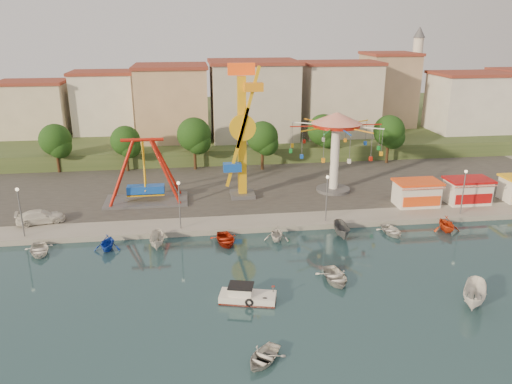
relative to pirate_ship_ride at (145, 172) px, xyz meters
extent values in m
plane|color=#15303B|center=(12.24, -22.06, -4.39)|extent=(200.00, 200.00, 0.00)
cube|color=#9E998E|center=(12.24, 39.94, -4.09)|extent=(200.00, 100.00, 0.60)
cube|color=#4C4944|center=(12.24, 7.94, -3.79)|extent=(90.00, 28.00, 0.01)
cube|color=#384C26|center=(12.24, 44.94, -2.89)|extent=(200.00, 60.00, 3.00)
cube|color=#59595E|center=(0.00, 0.00, -3.64)|extent=(10.00, 5.00, 0.30)
cube|color=blue|center=(0.00, 0.00, -2.19)|extent=(4.50, 1.40, 1.00)
cylinder|color=#AB1A0D|center=(0.00, 0.00, 4.01)|extent=(5.00, 0.40, 0.40)
cube|color=#59595E|center=(11.95, 0.46, -3.54)|extent=(3.00, 3.00, 0.50)
cube|color=yellow|center=(11.95, 0.46, 3.71)|extent=(1.00, 1.00, 15.00)
cube|color=#DE400C|center=(11.95, 0.46, 12.01)|extent=(3.20, 0.50, 1.40)
cylinder|color=yellow|center=(11.95, -0.34, 5.21)|extent=(3.20, 0.50, 3.20)
cube|color=yellow|center=(12.61, -0.54, 7.62)|extent=(3.00, 0.35, 9.73)
cube|color=orange|center=(13.28, -0.54, 10.03)|extent=(2.20, 1.20, 1.00)
cylinder|color=#59595E|center=(23.97, 0.99, -3.59)|extent=(4.40, 4.40, 0.40)
cylinder|color=white|center=(23.97, 0.99, 0.71)|extent=(1.10, 1.10, 9.00)
cylinder|color=#AB1A0D|center=(23.97, 0.99, 5.01)|extent=(6.00, 6.00, 0.50)
cone|color=red|center=(23.97, 0.99, 5.91)|extent=(6.40, 6.40, 1.40)
cube|color=white|center=(32.37, -5.56, -2.39)|extent=(5.00, 3.00, 2.80)
cube|color=#F24A15|center=(32.37, -5.56, -0.84)|extent=(5.40, 3.40, 0.25)
cube|color=red|center=(32.37, -7.26, -1.19)|extent=(5.00, 0.77, 0.43)
cube|color=white|center=(38.90, -5.56, -2.39)|extent=(5.00, 3.00, 2.80)
cube|color=#A80D0F|center=(38.90, -5.56, -0.84)|extent=(5.40, 3.40, 0.25)
cube|color=red|center=(38.90, -7.26, -1.19)|extent=(5.00, 0.77, 0.43)
cylinder|color=#59595E|center=(-11.76, -9.06, -1.29)|extent=(0.14, 0.14, 5.00)
cylinder|color=#59595E|center=(4.24, -9.06, -1.29)|extent=(0.14, 0.14, 5.00)
cylinder|color=#59595E|center=(20.24, -9.06, -1.29)|extent=(0.14, 0.14, 5.00)
cylinder|color=#59595E|center=(36.24, -9.06, -1.29)|extent=(0.14, 0.14, 5.00)
cylinder|color=#382314|center=(-13.76, 14.91, -2.00)|extent=(0.44, 0.44, 3.60)
sphere|color=black|center=(-13.76, 14.91, 1.10)|extent=(4.60, 4.60, 4.60)
cylinder|color=#382314|center=(-3.76, 14.18, -2.09)|extent=(0.44, 0.44, 3.40)
sphere|color=black|center=(-3.76, 14.18, 0.83)|extent=(4.35, 4.35, 4.35)
cylinder|color=#382314|center=(6.24, 13.75, -1.83)|extent=(0.44, 0.44, 3.92)
sphere|color=black|center=(6.24, 13.75, 1.54)|extent=(5.02, 5.02, 5.02)
cylinder|color=#382314|center=(16.24, 12.30, -1.96)|extent=(0.44, 0.44, 3.66)
sphere|color=black|center=(16.24, 12.30, 1.18)|extent=(4.68, 4.68, 4.68)
cylinder|color=#382314|center=(26.24, 15.29, -1.89)|extent=(0.44, 0.44, 3.80)
sphere|color=black|center=(26.24, 15.29, 1.37)|extent=(4.86, 4.86, 4.86)
cylinder|color=#382314|center=(36.24, 13.47, -1.91)|extent=(0.44, 0.44, 3.77)
sphere|color=black|center=(36.24, 13.47, 1.33)|extent=(4.83, 4.83, 4.83)
cube|color=beige|center=(-21.13, 24.00, 4.54)|extent=(9.26, 9.53, 11.87)
cube|color=silver|center=(-9.09, 29.32, 2.92)|extent=(12.33, 9.01, 8.63)
cube|color=tan|center=(4.05, 29.90, 4.22)|extent=(11.95, 9.28, 11.23)
cube|color=beige|center=(17.84, 26.74, 3.20)|extent=(12.59, 10.50, 9.20)
cube|color=beige|center=(31.31, 30.14, 3.22)|extent=(10.75, 9.23, 9.24)
cube|color=tan|center=(44.61, 28.27, 4.21)|extent=(12.77, 10.96, 11.21)
cube|color=silver|center=(56.39, 26.71, 4.78)|extent=(8.23, 8.98, 12.36)
cube|color=beige|center=(68.27, 31.64, 2.99)|extent=(11.59, 10.93, 8.76)
cylinder|color=silver|center=(48.24, 31.94, 6.61)|extent=(1.80, 1.80, 16.00)
cylinder|color=#59595E|center=(48.24, 31.94, 11.61)|extent=(2.80, 2.80, 0.30)
cone|color=#59595E|center=(48.24, 31.94, 15.61)|extent=(2.20, 2.20, 2.00)
cube|color=white|center=(9.75, -23.79, -4.12)|extent=(4.83, 2.80, 0.82)
cube|color=#AB1A0D|center=(9.75, -23.79, -4.32)|extent=(4.83, 2.80, 0.15)
cube|color=white|center=(9.20, -23.70, -3.44)|extent=(2.10, 1.77, 0.82)
cube|color=black|center=(9.20, -23.70, -2.99)|extent=(2.32, 1.99, 0.11)
torus|color=black|center=(9.75, -24.70, -3.98)|extent=(0.71, 0.35, 0.69)
torus|color=black|center=(11.02, -24.65, -3.98)|extent=(0.71, 0.35, 0.69)
imported|color=silver|center=(17.74, -21.51, -3.98)|extent=(3.07, 4.14, 0.83)
imported|color=silver|center=(9.86, -31.55, -4.05)|extent=(3.87, 4.04, 0.68)
imported|color=white|center=(27.67, -26.78, -3.52)|extent=(4.01, 4.70, 1.75)
imported|color=silver|center=(-11.04, -5.46, -3.06)|extent=(5.37, 3.13, 1.46)
imported|color=silver|center=(-9.53, -12.26, -4.01)|extent=(3.57, 4.29, 0.77)
imported|color=#153BB9|center=(-2.97, -12.26, -3.60)|extent=(2.87, 3.24, 1.58)
imported|color=beige|center=(1.92, -12.26, -3.69)|extent=(1.44, 3.69, 1.42)
imported|color=#A9220D|center=(8.79, -12.26, -3.99)|extent=(3.22, 4.20, 0.81)
imported|color=silver|center=(14.16, -12.26, -3.60)|extent=(3.23, 3.53, 1.58)
imported|color=#595A5E|center=(21.13, -12.26, -3.65)|extent=(1.78, 3.96, 1.49)
imported|color=silver|center=(26.69, -12.26, -4.03)|extent=(2.88, 3.75, 0.72)
imported|color=red|center=(32.86, -12.26, -3.54)|extent=(2.87, 3.30, 1.71)
camera|label=1|loc=(5.66, -59.18, 17.06)|focal=35.00mm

